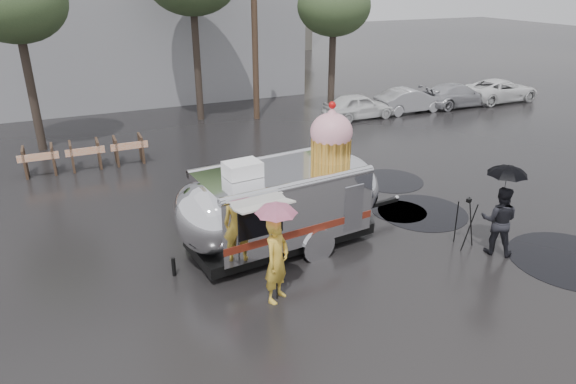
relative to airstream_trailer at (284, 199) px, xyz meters
name	(u,v)px	position (x,y,z in m)	size (l,w,h in m)	color
ground	(369,268)	(1.38, -1.89, -1.28)	(120.00, 120.00, 0.00)	black
puddles	(460,220)	(5.16, -0.71, -1.28)	(4.46, 8.78, 0.01)	black
utility_pole	(254,18)	(3.88, 12.11, 3.34)	(1.60, 0.28, 9.00)	#473323
tree_left	(14,3)	(-5.62, 11.11, 4.20)	(3.64, 3.64, 6.95)	#382D26
tree_right	(334,7)	(7.38, 11.11, 3.78)	(3.36, 3.36, 6.42)	#382D26
barricade_row	(85,155)	(-4.17, 8.08, -0.76)	(4.30, 0.80, 1.00)	#473323
parked_cars	(439,95)	(13.16, 10.11, -0.56)	(13.20, 1.90, 1.50)	silver
airstream_trailer	(284,199)	(0.00, 0.00, 0.00)	(6.76, 3.01, 3.65)	silver
person_left	(277,261)	(-1.09, -2.13, -0.34)	(0.68, 0.45, 1.88)	gold
umbrella_pink	(276,219)	(-1.09, -2.13, 0.63)	(1.06, 1.06, 2.27)	pink
person_right	(499,221)	(4.65, -2.49, -0.40)	(0.85, 0.47, 1.76)	black
umbrella_black	(506,180)	(4.65, -2.49, 0.66)	(1.16, 1.16, 2.34)	black
tripod	(466,219)	(4.16, -1.92, -0.52)	(0.53, 0.54, 1.33)	black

